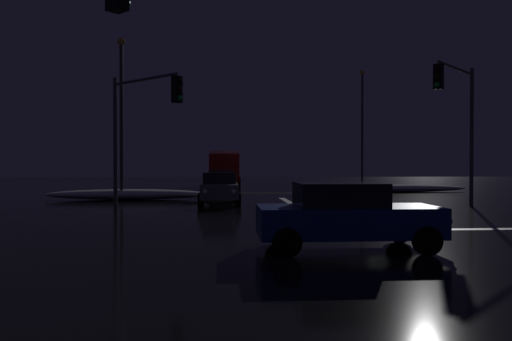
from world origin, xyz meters
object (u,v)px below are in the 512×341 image
object	(u,v)px
sedan_blue_crossing	(346,215)
streetlamp_right_far	(362,120)
sedan_black	(221,183)
box_truck	(224,167)
sedan_gray	(219,188)
traffic_signal_ne	(459,108)
streetlamp_left_near	(121,106)
sedan_orange	(220,180)
traffic_signal_nw	(141,115)

from	to	relation	value
sedan_blue_crossing	streetlamp_right_far	world-z (taller)	streetlamp_right_far
sedan_black	box_truck	xyz separation A→B (m)	(0.24, 12.39, 0.91)
sedan_gray	box_truck	distance (m)	19.06
sedan_blue_crossing	traffic_signal_ne	world-z (taller)	traffic_signal_ne
streetlamp_right_far	sedan_blue_crossing	bearing A→B (deg)	-106.32
box_truck	traffic_signal_ne	world-z (taller)	traffic_signal_ne
traffic_signal_ne	streetlamp_left_near	distance (m)	17.29
sedan_orange	sedan_blue_crossing	xyz separation A→B (m)	(2.95, -25.91, 0.00)
sedan_orange	sedan_gray	bearing A→B (deg)	-90.15
box_truck	traffic_signal_nw	size ratio (longest dim) A/B	1.41
sedan_gray	streetlamp_right_far	xyz separation A→B (m)	(12.59, 18.99, 5.05)
streetlamp_left_near	streetlamp_right_far	xyz separation A→B (m)	(17.96, 16.00, 0.70)
streetlamp_left_near	streetlamp_right_far	world-z (taller)	streetlamp_right_far
sedan_orange	traffic_signal_nw	size ratio (longest dim) A/B	0.74
sedan_blue_crossing	traffic_signal_nw	world-z (taller)	traffic_signal_nw
traffic_signal_nw	streetlamp_left_near	xyz separation A→B (m)	(-2.03, 6.53, 1.08)
sedan_blue_crossing	traffic_signal_ne	distance (m)	13.49
sedan_gray	streetlamp_right_far	distance (m)	23.34
sedan_black	traffic_signal_nw	world-z (taller)	traffic_signal_nw
sedan_orange	streetlamp_right_far	bearing A→B (deg)	28.88
sedan_black	box_truck	bearing A→B (deg)	88.87
sedan_orange	sedan_black	bearing A→B (deg)	-89.05
box_truck	traffic_signal_ne	distance (m)	24.86
sedan_blue_crossing	box_truck	bearing A→B (deg)	94.54
sedan_orange	sedan_blue_crossing	world-z (taller)	same
traffic_signal_nw	sedan_gray	bearing A→B (deg)	46.63
sedan_black	sedan_blue_crossing	xyz separation A→B (m)	(2.86, -20.50, 0.00)
sedan_gray	streetlamp_right_far	size ratio (longest dim) A/B	0.42
traffic_signal_nw	streetlamp_right_far	xyz separation A→B (m)	(15.93, 22.53, 1.78)
sedan_blue_crossing	sedan_orange	bearing A→B (deg)	96.49
streetlamp_left_near	sedan_black	bearing A→B (deg)	33.70
sedan_blue_crossing	traffic_signal_ne	bearing A→B (deg)	53.55
streetlamp_right_far	traffic_signal_ne	bearing A→B (deg)	-94.87
traffic_signal_ne	sedan_orange	bearing A→B (deg)	124.54
sedan_gray	sedan_orange	size ratio (longest dim) A/B	1.00
sedan_blue_crossing	traffic_signal_nw	bearing A→B (deg)	121.47
sedan_black	streetlamp_right_far	xyz separation A→B (m)	(12.47, 12.34, 5.05)
sedan_blue_crossing	sedan_gray	bearing A→B (deg)	102.13
traffic_signal_nw	streetlamp_right_far	bearing A→B (deg)	54.73
sedan_black	sedan_blue_crossing	size ratio (longest dim) A/B	1.00
sedan_gray	sedan_black	bearing A→B (deg)	88.95
sedan_gray	box_truck	world-z (taller)	box_truck
sedan_black	sedan_orange	size ratio (longest dim) A/B	1.00
streetlamp_right_far	traffic_signal_nw	bearing A→B (deg)	-125.27
box_truck	traffic_signal_ne	size ratio (longest dim) A/B	1.27
box_truck	traffic_signal_nw	distance (m)	22.99
sedan_gray	sedan_orange	world-z (taller)	same
sedan_orange	traffic_signal_nw	world-z (taller)	traffic_signal_nw
traffic_signal_nw	traffic_signal_ne	distance (m)	14.03
streetlamp_left_near	sedan_orange	bearing A→B (deg)	59.26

